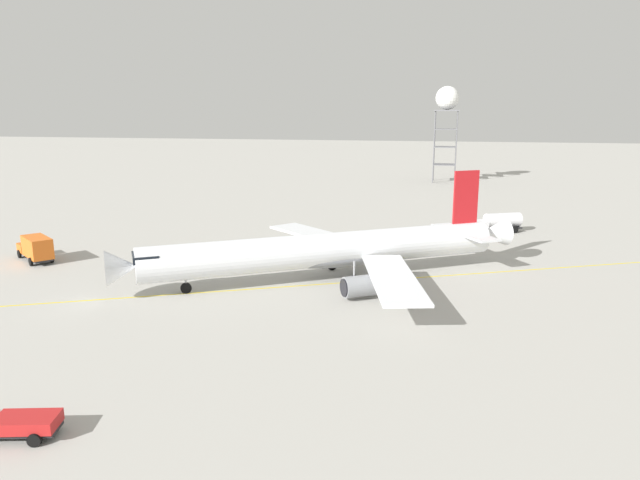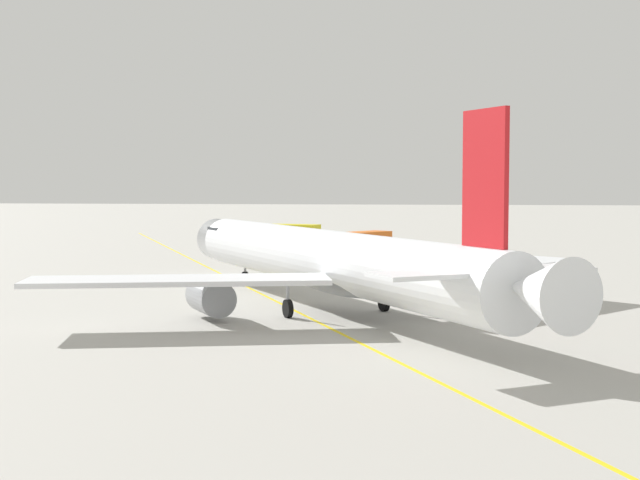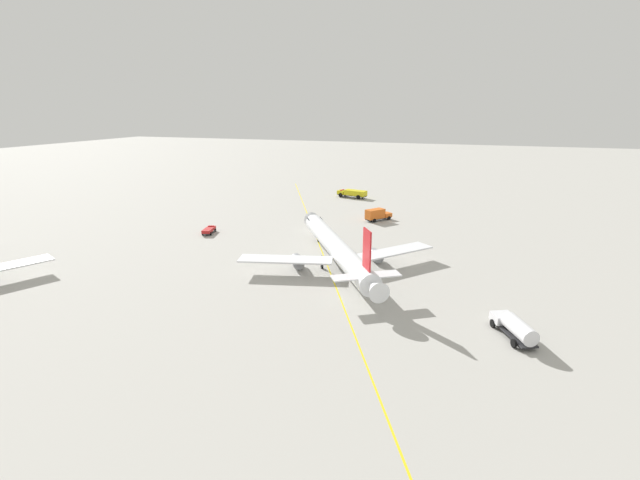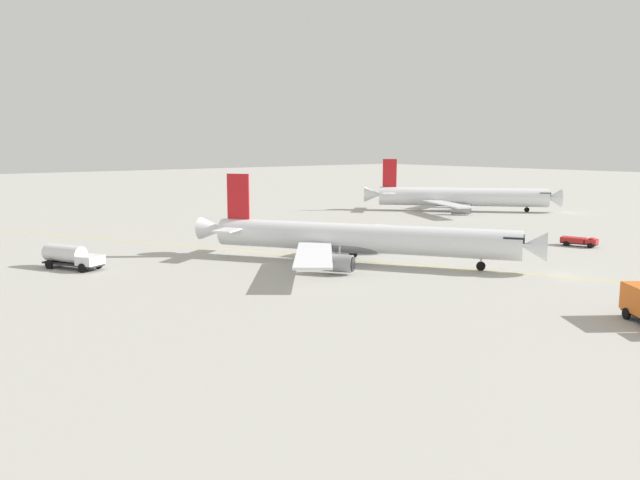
{
  "view_description": "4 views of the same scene",
  "coord_description": "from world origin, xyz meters",
  "px_view_note": "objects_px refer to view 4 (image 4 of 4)",
  "views": [
    {
      "loc": [
        57.75,
        15.27,
        17.87
      ],
      "look_at": [
        -3.9,
        1.68,
        3.81
      ],
      "focal_mm": 32.69,
      "sensor_mm": 36.0,
      "label": 1
    },
    {
      "loc": [
        -9.22,
        56.7,
        7.82
      ],
      "look_at": [
        -1.38,
        2.38,
        4.39
      ],
      "focal_mm": 49.18,
      "sensor_mm": 36.0,
      "label": 2
    },
    {
      "loc": [
        -25.39,
        80.24,
        28.43
      ],
      "look_at": [
        1.76,
        2.17,
        4.16
      ],
      "focal_mm": 25.49,
      "sensor_mm": 36.0,
      "label": 3
    },
    {
      "loc": [
        -55.51,
        -54.95,
        15.06
      ],
      "look_at": [
        -5.33,
        6.71,
        2.9
      ],
      "focal_mm": 35.11,
      "sensor_mm": 36.0,
      "label": 4
    }
  ],
  "objects_px": {
    "airliner_secondary": "(460,198)",
    "fuel_tanker_truck": "(71,256)",
    "ops_pickup_truck": "(579,241)",
    "airliner_main": "(357,239)"
  },
  "relations": [
    {
      "from": "airliner_secondary",
      "to": "ops_pickup_truck",
      "type": "bearing_deg",
      "value": -73.22
    },
    {
      "from": "ops_pickup_truck",
      "to": "airliner_main",
      "type": "bearing_deg",
      "value": -122.15
    },
    {
      "from": "ops_pickup_truck",
      "to": "fuel_tanker_truck",
      "type": "bearing_deg",
      "value": -129.76
    },
    {
      "from": "airliner_main",
      "to": "fuel_tanker_truck",
      "type": "relative_size",
      "value": 4.81
    },
    {
      "from": "fuel_tanker_truck",
      "to": "airliner_secondary",
      "type": "bearing_deg",
      "value": 72.07
    },
    {
      "from": "airliner_secondary",
      "to": "fuel_tanker_truck",
      "type": "distance_m",
      "value": 91.68
    },
    {
      "from": "airliner_secondary",
      "to": "ops_pickup_truck",
      "type": "relative_size",
      "value": 6.5
    },
    {
      "from": "ops_pickup_truck",
      "to": "airliner_secondary",
      "type": "bearing_deg",
      "value": 134.22
    },
    {
      "from": "airliner_main",
      "to": "airliner_secondary",
      "type": "height_order",
      "value": "airliner_secondary"
    },
    {
      "from": "airliner_secondary",
      "to": "fuel_tanker_truck",
      "type": "xyz_separation_m",
      "value": [
        -90.8,
        -12.6,
        -1.52
      ]
    }
  ]
}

